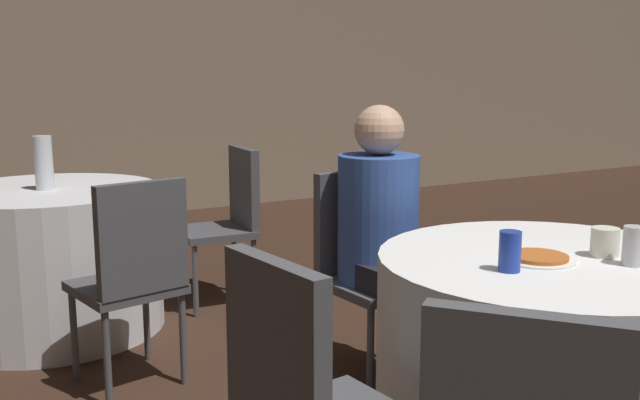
{
  "coord_description": "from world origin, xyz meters",
  "views": [
    {
      "loc": [
        -1.51,
        -1.45,
        1.33
      ],
      "look_at": [
        -0.18,
        0.89,
        0.84
      ],
      "focal_mm": 40.0,
      "sensor_mm": 36.0,
      "label": 1
    }
  ],
  "objects": [
    {
      "name": "wall_back",
      "position": [
        0.0,
        5.13,
        1.4
      ],
      "size": [
        16.0,
        0.06,
        2.8
      ],
      "color": "gray",
      "rests_on": "ground_plane"
    },
    {
      "name": "table_near",
      "position": [
        0.24,
        0.1,
        0.37
      ],
      "size": [
        1.13,
        1.13,
        0.74
      ],
      "color": "white",
      "rests_on": "ground_plane"
    },
    {
      "name": "table_far",
      "position": [
        -0.95,
        2.35,
        0.37
      ],
      "size": [
        1.12,
        1.12,
        0.74
      ],
      "color": "silver",
      "rests_on": "ground_plane"
    },
    {
      "name": "chair_near_west",
      "position": [
        -0.73,
        -0.01,
        0.54
      ],
      "size": [
        0.45,
        0.44,
        0.9
      ],
      "rotation": [
        0.0,
        0.0,
        -1.45
      ],
      "color": "#47474C",
      "rests_on": "ground_plane"
    },
    {
      "name": "chair_near_north",
      "position": [
        0.15,
        1.07,
        0.54
      ],
      "size": [
        0.44,
        0.44,
        0.9
      ],
      "rotation": [
        0.0,
        0.0,
        -3.05
      ],
      "color": "#47474C",
      "rests_on": "ground_plane"
    },
    {
      "name": "chair_far_east",
      "position": [
        0.02,
        2.28,
        0.54
      ],
      "size": [
        0.43,
        0.43,
        0.9
      ],
      "rotation": [
        0.0,
        0.0,
        1.5
      ],
      "color": "#47474C",
      "rests_on": "ground_plane"
    },
    {
      "name": "chair_far_south",
      "position": [
        -0.78,
        1.39,
        0.54
      ],
      "size": [
        0.47,
        0.47,
        0.9
      ],
      "rotation": [
        0.0,
        0.0,
        0.18
      ],
      "color": "#47474C",
      "rests_on": "ground_plane"
    },
    {
      "name": "person_blue_shirt",
      "position": [
        0.16,
        0.92,
        0.61
      ],
      "size": [
        0.36,
        0.51,
        1.19
      ],
      "rotation": [
        0.0,
        0.0,
        -3.05
      ],
      "color": "black",
      "rests_on": "ground_plane"
    },
    {
      "name": "pizza_plate_near",
      "position": [
        0.16,
        0.1,
        0.75
      ],
      "size": [
        0.24,
        0.24,
        0.02
      ],
      "color": "white",
      "rests_on": "table_near"
    },
    {
      "name": "soda_can_blue",
      "position": [
        -0.01,
        0.05,
        0.8
      ],
      "size": [
        0.07,
        0.07,
        0.12
      ],
      "color": "#1E38A5",
      "rests_on": "table_near"
    },
    {
      "name": "soda_can_silver",
      "position": [
        0.37,
        -0.09,
        0.8
      ],
      "size": [
        0.07,
        0.07,
        0.12
      ],
      "color": "silver",
      "rests_on": "table_near"
    },
    {
      "name": "cup_near",
      "position": [
        0.38,
        0.03,
        0.79
      ],
      "size": [
        0.09,
        0.09,
        0.09
      ],
      "color": "silver",
      "rests_on": "table_near"
    },
    {
      "name": "bottle_far",
      "position": [
        -0.97,
        2.3,
        0.88
      ],
      "size": [
        0.09,
        0.09,
        0.27
      ],
      "color": "silver",
      "rests_on": "table_far"
    }
  ]
}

